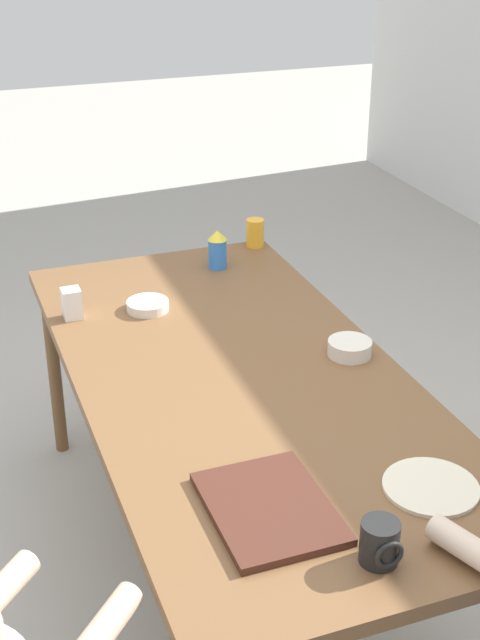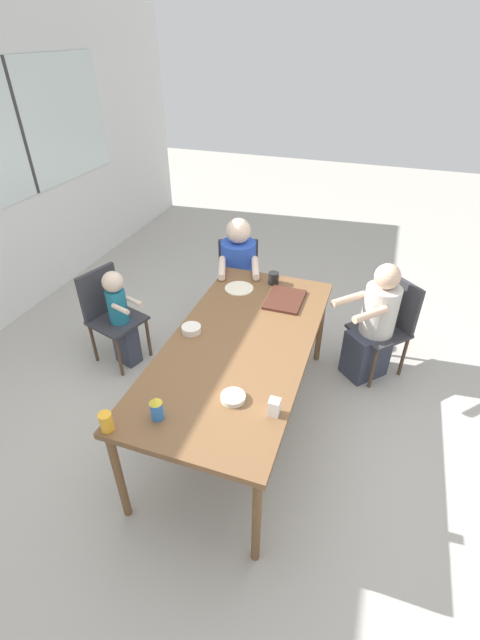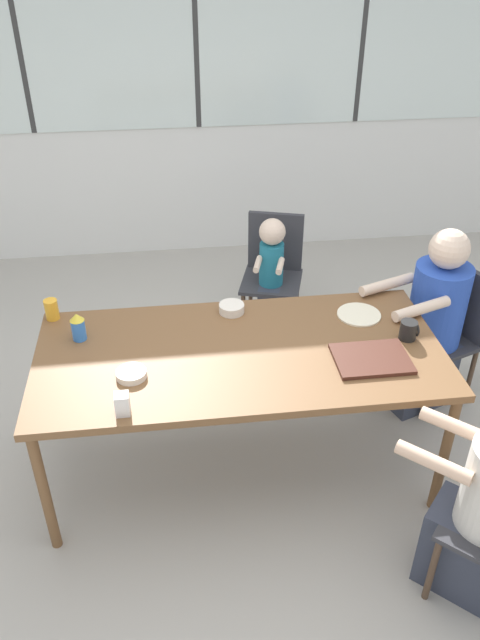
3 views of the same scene
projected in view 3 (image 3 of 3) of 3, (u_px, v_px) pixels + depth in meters
name	position (u px, v px, depth m)	size (l,w,h in m)	color
ground_plane	(240.00, 463.00, 3.46)	(16.00, 16.00, 0.00)	#B2ADA3
wall_back_with_windows	(197.00, 84.00, 4.91)	(8.40, 0.08, 2.80)	silver
dining_table	(240.00, 360.00, 3.07)	(1.99, 0.93, 0.77)	brown
chair_for_woman_green_shirt	(450.00, 324.00, 3.71)	(0.51, 0.51, 0.85)	#333338
chair_for_toddler	(273.00, 264.00, 4.34)	(0.50, 0.50, 0.85)	#333338
person_woman_green_shirt	(429.00, 329.00, 3.64)	(0.65, 0.49, 1.14)	#333847
person_toddler	(271.00, 281.00, 4.24)	(0.24, 0.33, 0.90)	#333847
food_tray_dark	(371.00, 359.00, 2.97)	(0.36, 0.27, 0.02)	#472319
coffee_mug	(408.00, 330.00, 3.10)	(0.09, 0.08, 0.10)	black
sippy_cup	(78.00, 326.00, 3.08)	(0.07, 0.07, 0.15)	blue
juice_glass	(52.00, 309.00, 3.25)	(0.07, 0.07, 0.11)	gold
milk_carton_small	(122.00, 404.00, 2.63)	(0.06, 0.06, 0.10)	silver
bowl_white_shallow	(233.00, 308.00, 3.32)	(0.13, 0.13, 0.05)	silver
bowl_cereal	(131.00, 374.00, 2.86)	(0.14, 0.14, 0.03)	silver
plate_tortillas	(359.00, 315.00, 3.30)	(0.23, 0.23, 0.01)	beige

